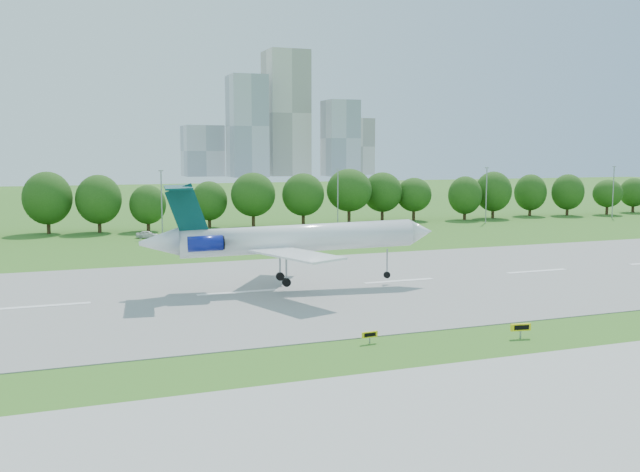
# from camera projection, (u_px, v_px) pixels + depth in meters

# --- Properties ---
(ground) EXTENTS (600.00, 600.00, 0.00)m
(ground) POSITION_uv_depth(u_px,v_px,m) (529.00, 330.00, 62.55)
(ground) COLOR #306219
(ground) RESTS_ON ground
(runway) EXTENTS (400.00, 45.00, 0.08)m
(runway) POSITION_uv_depth(u_px,v_px,m) (399.00, 281.00, 85.79)
(runway) COLOR gray
(runway) RESTS_ON ground
(tree_line) EXTENTS (288.40, 8.40, 10.40)m
(tree_line) POSITION_uv_depth(u_px,v_px,m) (253.00, 197.00, 147.36)
(tree_line) COLOR #382314
(tree_line) RESTS_ON ground
(light_poles) EXTENTS (175.90, 0.25, 12.19)m
(light_poles) POSITION_uv_depth(u_px,v_px,m) (254.00, 200.00, 137.17)
(light_poles) COLOR gray
(light_poles) RESTS_ON ground
(skyline) EXTENTS (127.00, 52.00, 80.00)m
(skyline) POSITION_uv_depth(u_px,v_px,m) (281.00, 128.00, 457.07)
(skyline) COLOR #B2B2B7
(skyline) RESTS_ON ground
(airliner) EXTENTS (33.85, 24.51, 11.51)m
(airliner) POSITION_uv_depth(u_px,v_px,m) (284.00, 238.00, 80.23)
(airliner) COLOR white
(airliner) RESTS_ON ground
(taxi_sign_left) EXTENTS (1.43, 0.30, 1.00)m
(taxi_sign_left) POSITION_uv_depth(u_px,v_px,m) (370.00, 335.00, 58.00)
(taxi_sign_left) COLOR gray
(taxi_sign_left) RESTS_ON ground
(taxi_sign_centre) EXTENTS (1.79, 0.48, 1.25)m
(taxi_sign_centre) POSITION_uv_depth(u_px,v_px,m) (521.00, 327.00, 59.62)
(taxi_sign_centre) COLOR gray
(taxi_sign_centre) RESTS_ON ground
(service_vehicle_b) EXTENTS (4.31, 2.86, 1.36)m
(service_vehicle_b) POSITION_uv_depth(u_px,v_px,m) (147.00, 234.00, 128.78)
(service_vehicle_b) COLOR silver
(service_vehicle_b) RESTS_ON ground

